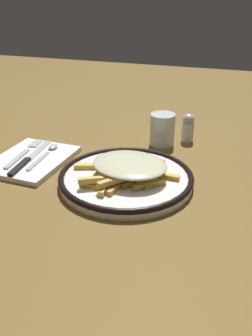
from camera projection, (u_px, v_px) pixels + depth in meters
name	position (u px, v px, depth m)	size (l,w,h in m)	color
ground_plane	(126.00, 184.00, 0.84)	(2.60, 2.60, 0.00)	brown
plate	(126.00, 178.00, 0.83)	(0.30, 0.30, 0.03)	white
fries_heap	(128.00, 167.00, 0.81)	(0.24, 0.19, 0.04)	gold
napkin	(32.00, 160.00, 0.93)	(0.17, 0.21, 0.01)	white
fork	(24.00, 153.00, 0.95)	(0.03, 0.18, 0.01)	silver
knife	(28.00, 160.00, 0.91)	(0.03, 0.21, 0.01)	black
spoon	(47.00, 152.00, 0.95)	(0.02, 0.15, 0.01)	silver
water_glass	(162.00, 130.00, 1.02)	(0.07, 0.07, 0.09)	silver
salt_shaker	(188.00, 128.00, 1.04)	(0.03, 0.03, 0.08)	silver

